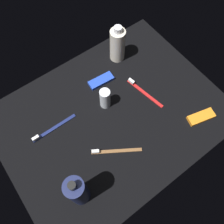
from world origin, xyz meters
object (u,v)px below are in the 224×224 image
toothbrush_red (143,92)px  snack_bar_orange (201,117)px  snack_bar_blue (101,81)px  bodywash_bottle (117,45)px  toothbrush_navy (52,129)px  toothbrush_brown (114,151)px  lotion_bottle (78,191)px  deodorant_stick (105,98)px

toothbrush_red → snack_bar_orange: bearing=-64.3°
snack_bar_orange → snack_bar_blue: bearing=135.0°
snack_bar_blue → bodywash_bottle: bearing=30.7°
toothbrush_navy → bodywash_bottle: bearing=17.7°
bodywash_bottle → toothbrush_brown: 42.89cm
toothbrush_brown → lotion_bottle: bearing=-162.0°
deodorant_stick → toothbrush_red: deodorant_stick is taller
deodorant_stick → toothbrush_navy: deodorant_stick is taller
bodywash_bottle → snack_bar_blue: bodywash_bottle is taller
toothbrush_navy → snack_bar_blue: (27.02, 6.44, 0.14)cm
lotion_bottle → toothbrush_navy: (3.89, 25.92, -8.91)cm
bodywash_bottle → toothbrush_navy: (-39.94, -12.73, -7.16)cm
snack_bar_orange → bodywash_bottle: bearing=115.5°
lotion_bottle → deodorant_stick: 35.10cm
toothbrush_brown → bodywash_bottle: bearing=51.3°
toothbrush_navy → snack_bar_blue: toothbrush_navy is taller
lotion_bottle → toothbrush_brown: lotion_bottle is taller
toothbrush_red → bodywash_bottle: bearing=83.6°
lotion_bottle → snack_bar_orange: size_ratio=2.06×
toothbrush_red → toothbrush_navy: 38.41cm
toothbrush_navy → snack_bar_blue: 27.77cm
toothbrush_red → toothbrush_brown: (-24.14, -12.56, 0.00)cm
toothbrush_red → deodorant_stick: bearing=163.2°
toothbrush_navy → snack_bar_orange: (48.07, -29.35, 0.14)cm
deodorant_stick → bodywash_bottle: bearing=41.8°
lotion_bottle → snack_bar_blue: (30.91, 32.36, -8.77)cm
lotion_bottle → deodorant_stick: size_ratio=2.31×
deodorant_stick → snack_bar_orange: deodorant_stick is taller
deodorant_stick → toothbrush_navy: size_ratio=0.51×
snack_bar_orange → toothbrush_brown: bearing=179.8°
snack_bar_orange → toothbrush_red: bearing=130.3°
bodywash_bottle → snack_bar_blue: size_ratio=1.64×
snack_bar_orange → snack_bar_blue: same height
deodorant_stick → snack_bar_blue: (4.72, 9.50, -3.88)cm
toothbrush_red → snack_bar_blue: size_ratio=1.72×
bodywash_bottle → snack_bar_orange: size_ratio=1.64×
toothbrush_brown → toothbrush_navy: bearing=123.7°
bodywash_bottle → snack_bar_orange: 43.44cm
bodywash_bottle → toothbrush_brown: bearing=-128.7°
bodywash_bottle → toothbrush_red: 21.78cm
toothbrush_brown → toothbrush_navy: same height
snack_bar_blue → deodorant_stick: bearing=-111.7°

